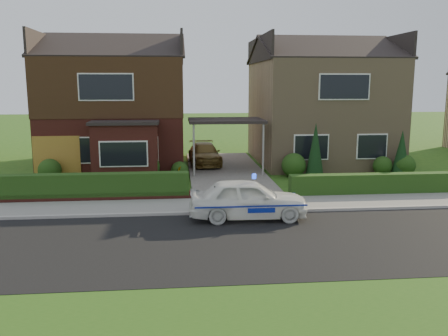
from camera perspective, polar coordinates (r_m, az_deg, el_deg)
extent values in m
plane|color=#245115|center=(14.13, 4.77, -8.80)|extent=(120.00, 120.00, 0.00)
cube|color=black|center=(14.13, 4.77, -8.80)|extent=(60.00, 6.00, 0.02)
cube|color=#9E9993|center=(16.98, 2.94, -5.29)|extent=(60.00, 0.16, 0.12)
cube|color=slate|center=(17.99, 2.44, -4.43)|extent=(60.00, 2.00, 0.10)
cube|color=#245115|center=(9.66, 10.35, -18.37)|extent=(60.00, 4.00, 0.01)
cube|color=#666059|center=(24.68, 0.23, -0.38)|extent=(3.80, 12.00, 0.12)
cube|color=maroon|center=(27.39, -12.66, 6.42)|extent=(7.20, 8.00, 5.80)
cube|color=white|center=(23.85, -17.46, 2.04)|extent=(1.80, 0.08, 1.30)
cube|color=white|center=(23.40, -9.85, 2.21)|extent=(1.60, 0.08, 1.30)
cube|color=white|center=(23.36, -14.01, 9.43)|extent=(2.60, 0.08, 1.30)
cube|color=black|center=(27.34, -12.78, 9.45)|extent=(7.26, 8.06, 2.90)
cube|color=maroon|center=(22.80, -11.77, 1.81)|extent=(3.00, 1.40, 2.70)
cube|color=black|center=(22.65, -11.91, 5.37)|extent=(3.20, 1.60, 0.14)
cube|color=#9F8261|center=(28.41, 11.40, 6.59)|extent=(7.20, 8.00, 5.80)
cube|color=white|center=(24.27, 10.44, 2.48)|extent=(1.80, 0.08, 1.30)
cube|color=white|center=(25.32, 17.36, 2.50)|extent=(1.60, 0.08, 1.30)
cube|color=white|center=(24.54, 14.27, 9.45)|extent=(2.60, 0.08, 1.30)
cube|color=black|center=(24.33, 0.23, 5.74)|extent=(3.80, 3.00, 0.14)
cylinder|color=gray|center=(22.98, -3.64, 2.07)|extent=(0.10, 0.10, 2.70)
cylinder|color=gray|center=(23.34, 4.73, 2.18)|extent=(0.10, 0.10, 2.70)
cube|color=olive|center=(24.07, -19.44, 1.16)|extent=(2.20, 0.10, 2.10)
cube|color=maroon|center=(19.25, -15.47, -3.42)|extent=(7.70, 0.25, 0.36)
cube|color=#163310|center=(19.44, -15.37, -3.84)|extent=(7.50, 0.55, 0.90)
cube|color=#163310|center=(20.75, 18.04, -3.09)|extent=(7.50, 0.55, 0.80)
sphere|color=#163310|center=(23.78, -20.22, -0.24)|extent=(1.08, 1.08, 1.08)
sphere|color=#163310|center=(22.83, -9.38, 0.15)|extent=(1.32, 1.32, 1.32)
sphere|color=#163310|center=(23.11, -5.35, -0.24)|extent=(0.84, 0.84, 0.84)
sphere|color=#163310|center=(23.57, 8.38, 0.34)|extent=(1.20, 1.20, 1.20)
sphere|color=#163310|center=(25.18, 18.54, 0.27)|extent=(0.96, 0.96, 0.96)
sphere|color=#163310|center=(25.33, 20.88, 0.32)|extent=(1.08, 1.08, 1.08)
cone|color=black|center=(23.53, 10.91, 1.98)|extent=(0.90, 0.90, 2.60)
cone|color=black|center=(25.16, 20.56, 1.57)|extent=(0.90, 0.90, 2.20)
imported|color=white|center=(16.19, 2.92, -3.78)|extent=(1.72, 4.06, 1.37)
sphere|color=#193FF2|center=(16.05, 3.66, -1.11)|extent=(0.17, 0.17, 0.17)
cube|color=navy|center=(15.42, 3.37, -4.70)|extent=(3.69, 0.02, 0.05)
cube|color=navy|center=(16.98, 2.52, -3.30)|extent=(3.69, 0.01, 0.05)
ellipsoid|color=black|center=(15.90, -1.03, -3.01)|extent=(0.22, 0.17, 0.21)
sphere|color=white|center=(15.85, -0.96, -3.09)|extent=(0.11, 0.11, 0.11)
sphere|color=black|center=(15.85, -0.95, -2.53)|extent=(0.13, 0.13, 0.13)
cone|color=black|center=(15.85, -1.12, -2.30)|extent=(0.04, 0.04, 0.05)
cone|color=black|center=(15.85, -0.79, -2.29)|extent=(0.04, 0.04, 0.05)
imported|color=brown|center=(26.39, -2.36, 1.71)|extent=(1.81, 4.05, 1.15)
imported|color=gray|center=(20.79, -7.21, -1.67)|extent=(0.41, 0.32, 0.69)
imported|color=gray|center=(22.54, -5.60, -0.69)|extent=(0.50, 0.48, 0.71)
imported|color=gray|center=(19.67, -5.59, -2.34)|extent=(0.51, 0.51, 0.67)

